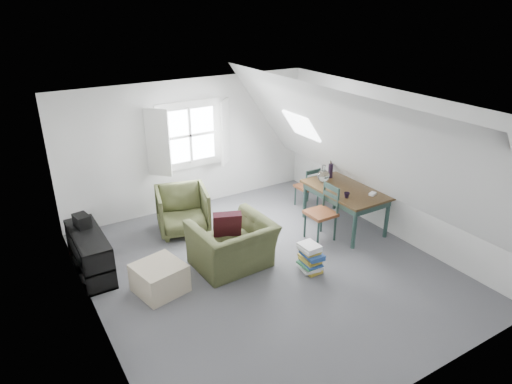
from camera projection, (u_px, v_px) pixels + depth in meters
floor at (266, 269)px, 7.06m from camera, size 5.50×5.50×0.00m
ceiling at (268, 109)px, 6.06m from camera, size 5.50×5.50×0.00m
wall_back at (190, 145)px, 8.71m from camera, size 5.00×0.00×5.00m
wall_front at (420, 294)px, 4.40m from camera, size 5.00×0.00×5.00m
wall_left at (88, 240)px, 5.37m from camera, size 0.00×5.50×5.50m
wall_right at (391, 164)px, 7.75m from camera, size 0.00×5.50×5.50m
slope_left at (161, 183)px, 5.61m from camera, size 3.19×5.50×4.48m
slope_right at (351, 143)px, 7.09m from camera, size 3.19×5.50×4.48m
dormer_window at (191, 136)px, 8.57m from camera, size 1.71×0.35×1.30m
skylight at (301, 126)px, 8.11m from camera, size 0.35×0.75×0.47m
armchair_near at (233, 266)px, 7.13m from camera, size 1.20×1.06×0.75m
armchair_far at (184, 230)px, 8.19m from camera, size 1.06×1.08×0.81m
throw_pillow at (227, 224)px, 6.98m from camera, size 0.49×0.39×0.45m
ottoman at (160, 278)px, 6.46m from camera, size 0.75×0.75×0.42m
dining_table at (345, 194)px, 8.07m from camera, size 0.90×1.51×0.75m
demijohn at (323, 175)px, 8.26m from camera, size 0.22×0.22×0.31m
vase_twigs at (331, 170)px, 8.45m from camera, size 0.09×0.09×0.67m
cup at (347, 198)px, 7.68m from camera, size 0.13×0.13×0.09m
paper_box at (373, 194)px, 7.77m from camera, size 0.15×0.12×0.04m
dining_chair_far at (308, 187)px, 8.94m from camera, size 0.39×0.39×0.83m
dining_chair_near at (322, 212)px, 7.75m from camera, size 0.45×0.45×0.96m
media_shelf at (91, 256)px, 6.83m from camera, size 0.43×1.29×0.66m
electronics_box at (82, 221)px, 6.88m from camera, size 0.24×0.30×0.22m
magazine_stack at (310, 258)px, 6.91m from camera, size 0.34×0.40×0.45m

